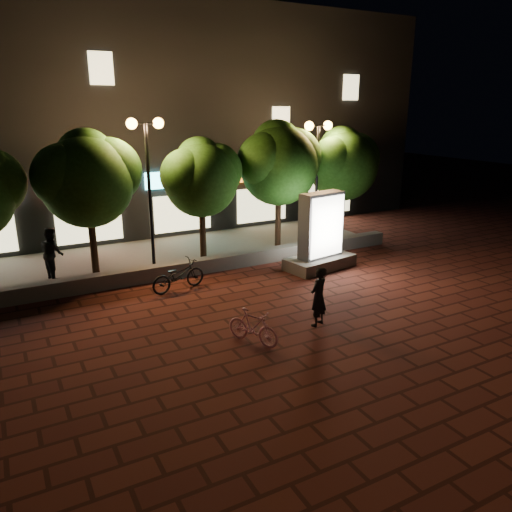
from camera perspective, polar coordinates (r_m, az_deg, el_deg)
ground at (r=14.13m, az=0.41°, el=-6.47°), size 80.00×80.00×0.00m
retaining_wall at (r=17.43m, az=-5.90°, el=-1.05°), size 16.00×0.45×0.50m
sidewalk at (r=19.73m, az=-8.67°, el=0.37°), size 16.00×5.00×0.08m
building_block at (r=25.14m, az=-14.42°, el=15.09°), size 28.00×8.12×11.30m
tree_left at (r=17.19m, az=-18.95°, el=8.82°), size 3.60×3.00×4.89m
tree_mid at (r=18.30m, az=-6.35°, el=9.35°), size 3.24×2.70×4.50m
tree_right at (r=19.72m, az=2.71°, el=11.01°), size 3.72×3.10×5.07m
tree_far_right at (r=21.55m, az=10.16°, el=10.76°), size 3.48×2.90×4.76m
street_lamp_left at (r=17.30m, az=-12.53°, el=11.32°), size 1.26×0.36×5.18m
street_lamp_right at (r=20.36m, az=7.18°, el=12.02°), size 1.26×0.36×4.98m
ad_kiosk at (r=17.67m, az=7.51°, el=2.07°), size 2.73×1.69×2.76m
scooter_pink at (r=12.18m, az=-0.35°, el=-8.23°), size 1.03×1.49×0.88m
rider at (r=13.10m, az=7.27°, el=-4.70°), size 0.71×0.61×1.63m
scooter_parked at (r=15.74m, az=-9.02°, el=-2.25°), size 1.96×1.03×0.98m
pedestrian at (r=17.67m, az=-22.61°, el=0.31°), size 0.88×1.00×1.74m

